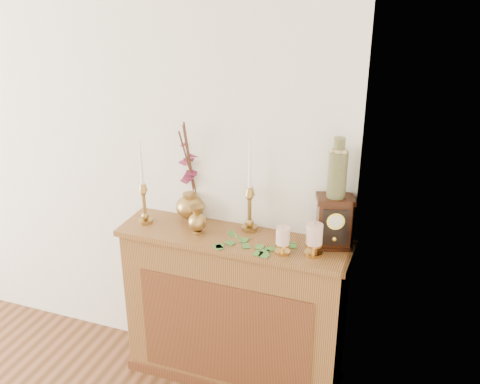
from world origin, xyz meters
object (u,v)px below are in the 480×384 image
at_px(bud_vase, 197,220).
at_px(ceramic_vase, 338,171).
at_px(candlestick_center, 250,202).
at_px(mantel_clock, 334,222).
at_px(ginger_jar, 190,173).
at_px(candlestick_left, 144,197).

height_order(bud_vase, ceramic_vase, ceramic_vase).
height_order(candlestick_center, mantel_clock, candlestick_center).
bearing_deg(bud_vase, mantel_clock, 8.81).
bearing_deg(candlestick_center, ceramic_vase, -2.83).
relative_size(ginger_jar, mantel_clock, 2.10).
relative_size(candlestick_left, mantel_clock, 1.71).
xyz_separation_m(candlestick_left, bud_vase, (0.32, -0.02, -0.08)).
distance_m(candlestick_center, mantel_clock, 0.45).
distance_m(ginger_jar, mantel_clock, 0.83).
bearing_deg(candlestick_center, ginger_jar, 171.69).
xyz_separation_m(ginger_jar, mantel_clock, (0.81, -0.08, -0.12)).
relative_size(candlestick_center, ceramic_vase, 1.69).
height_order(ginger_jar, mantel_clock, ginger_jar).
bearing_deg(candlestick_center, candlestick_left, -168.61).
relative_size(ginger_jar, ceramic_vase, 1.92).
bearing_deg(candlestick_left, ceramic_vase, 5.15).
relative_size(bud_vase, ginger_jar, 0.27).
relative_size(candlestick_left, ceramic_vase, 1.57).
height_order(candlestick_left, mantel_clock, candlestick_left).
relative_size(bud_vase, ceramic_vase, 0.52).
height_order(candlestick_left, ceramic_vase, ceramic_vase).
relative_size(candlestick_center, ginger_jar, 0.88).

